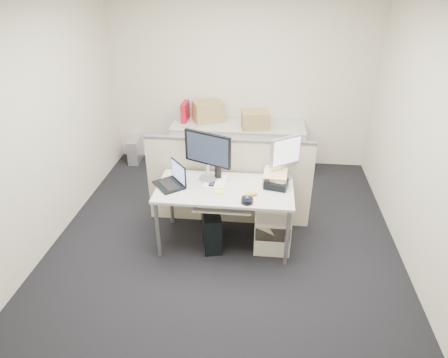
# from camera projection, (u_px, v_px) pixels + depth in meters

# --- Properties ---
(floor) EXTENTS (4.00, 4.50, 0.01)m
(floor) POSITION_uv_depth(u_px,v_px,m) (225.00, 242.00, 4.73)
(floor) COLOR black
(floor) RESTS_ON ground
(wall_back) EXTENTS (4.00, 0.02, 2.70)m
(wall_back) POSITION_uv_depth(u_px,v_px,m) (240.00, 79.00, 6.05)
(wall_back) COLOR beige
(wall_back) RESTS_ON ground
(wall_front) EXTENTS (4.00, 0.02, 2.70)m
(wall_front) POSITION_uv_depth(u_px,v_px,m) (180.00, 296.00, 2.12)
(wall_front) COLOR beige
(wall_front) RESTS_ON ground
(wall_left) EXTENTS (0.02, 4.50, 2.70)m
(wall_left) POSITION_uv_depth(u_px,v_px,m) (39.00, 128.00, 4.27)
(wall_left) COLOR beige
(wall_left) RESTS_ON ground
(wall_right) EXTENTS (0.02, 4.50, 2.70)m
(wall_right) POSITION_uv_depth(u_px,v_px,m) (428.00, 144.00, 3.89)
(wall_right) COLOR beige
(wall_right) RESTS_ON ground
(desk) EXTENTS (1.50, 0.75, 0.73)m
(desk) POSITION_uv_depth(u_px,v_px,m) (225.00, 193.00, 4.41)
(desk) COLOR beige
(desk) RESTS_ON floor
(keyboard_tray) EXTENTS (0.62, 0.32, 0.02)m
(keyboard_tray) POSITION_uv_depth(u_px,v_px,m) (223.00, 205.00, 4.27)
(keyboard_tray) COLOR beige
(keyboard_tray) RESTS_ON desk
(drawer_pedestal) EXTENTS (0.40, 0.55, 0.65)m
(drawer_pedestal) POSITION_uv_depth(u_px,v_px,m) (273.00, 219.00, 4.56)
(drawer_pedestal) COLOR beige
(drawer_pedestal) RESTS_ON floor
(cubicle_partition) EXTENTS (2.00, 0.06, 1.10)m
(cubicle_partition) POSITION_uv_depth(u_px,v_px,m) (229.00, 183.00, 4.85)
(cubicle_partition) COLOR beige
(cubicle_partition) RESTS_ON floor
(back_counter) EXTENTS (2.00, 0.60, 0.72)m
(back_counter) POSITION_uv_depth(u_px,v_px,m) (238.00, 148.00, 6.24)
(back_counter) COLOR beige
(back_counter) RESTS_ON floor
(monitor_main) EXTENTS (0.61, 0.42, 0.57)m
(monitor_main) POSITION_uv_depth(u_px,v_px,m) (208.00, 157.00, 4.42)
(monitor_main) COLOR black
(monitor_main) RESTS_ON desk
(monitor_small) EXTENTS (0.45, 0.40, 0.49)m
(monitor_small) POSITION_uv_depth(u_px,v_px,m) (285.00, 158.00, 4.48)
(monitor_small) COLOR #B7B7BC
(monitor_small) RESTS_ON desk
(laptop) EXTENTS (0.41, 0.43, 0.26)m
(laptop) POSITION_uv_depth(u_px,v_px,m) (168.00, 176.00, 4.36)
(laptop) COLOR black
(laptop) RESTS_ON desk
(trackball) EXTENTS (0.16, 0.16, 0.05)m
(trackball) POSITION_uv_depth(u_px,v_px,m) (247.00, 201.00, 4.10)
(trackball) COLOR black
(trackball) RESTS_ON desk
(desk_phone) EXTENTS (0.28, 0.25, 0.08)m
(desk_phone) POSITION_uv_depth(u_px,v_px,m) (276.00, 184.00, 4.38)
(desk_phone) COLOR black
(desk_phone) RESTS_ON desk
(paper_stack) EXTENTS (0.24, 0.30, 0.01)m
(paper_stack) POSITION_uv_depth(u_px,v_px,m) (215.00, 182.00, 4.49)
(paper_stack) COLOR white
(paper_stack) RESTS_ON desk
(sticky_pad) EXTENTS (0.10, 0.10, 0.01)m
(sticky_pad) POSITION_uv_depth(u_px,v_px,m) (219.00, 192.00, 4.29)
(sticky_pad) COLOR #FDFF4B
(sticky_pad) RESTS_ON desk
(travel_mug) EXTENTS (0.09, 0.09, 0.17)m
(travel_mug) POSITION_uv_depth(u_px,v_px,m) (218.00, 171.00, 4.54)
(travel_mug) COLOR black
(travel_mug) RESTS_ON desk
(banana) EXTENTS (0.19, 0.11, 0.04)m
(banana) POSITION_uv_depth(u_px,v_px,m) (250.00, 195.00, 4.21)
(banana) COLOR gold
(banana) RESTS_ON desk
(cellphone) EXTENTS (0.07, 0.12, 0.02)m
(cellphone) POSITION_uv_depth(u_px,v_px,m) (212.00, 184.00, 4.43)
(cellphone) COLOR black
(cellphone) RESTS_ON desk
(manila_folders) EXTENTS (0.28, 0.35, 0.12)m
(manila_folders) POSITION_uv_depth(u_px,v_px,m) (275.00, 177.00, 4.47)
(manila_folders) COLOR beige
(manila_folders) RESTS_ON desk
(keyboard) EXTENTS (0.45, 0.18, 0.02)m
(keyboard) POSITION_uv_depth(u_px,v_px,m) (228.00, 202.00, 4.29)
(keyboard) COLOR black
(keyboard) RESTS_ON keyboard_tray
(pc_tower_desk) EXTENTS (0.30, 0.51, 0.45)m
(pc_tower_desk) POSITION_uv_depth(u_px,v_px,m) (211.00, 227.00, 4.59)
(pc_tower_desk) COLOR black
(pc_tower_desk) RESTS_ON floor
(pc_tower_spare_dark) EXTENTS (0.21, 0.45, 0.41)m
(pc_tower_spare_dark) POSITION_uv_depth(u_px,v_px,m) (174.00, 151.00, 6.50)
(pc_tower_spare_dark) COLOR black
(pc_tower_spare_dark) RESTS_ON floor
(pc_tower_spare_silver) EXTENTS (0.19, 0.43, 0.39)m
(pc_tower_spare_silver) POSITION_uv_depth(u_px,v_px,m) (135.00, 150.00, 6.57)
(pc_tower_spare_silver) COLOR #B7B7BC
(pc_tower_spare_silver) RESTS_ON floor
(cardboard_box_left) EXTENTS (0.53, 0.48, 0.32)m
(cardboard_box_left) POSITION_uv_depth(u_px,v_px,m) (208.00, 112.00, 6.14)
(cardboard_box_left) COLOR tan
(cardboard_box_left) RESTS_ON back_counter
(cardboard_box_right) EXTENTS (0.44, 0.37, 0.28)m
(cardboard_box_right) POSITION_uv_depth(u_px,v_px,m) (255.00, 120.00, 5.87)
(cardboard_box_right) COLOR tan
(cardboard_box_right) RESTS_ON back_counter
(red_binder) EXTENTS (0.08, 0.33, 0.31)m
(red_binder) POSITION_uv_depth(u_px,v_px,m) (185.00, 112.00, 6.16)
(red_binder) COLOR #A50F23
(red_binder) RESTS_ON back_counter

